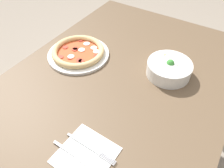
{
  "coord_description": "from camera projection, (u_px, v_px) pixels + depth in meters",
  "views": [
    {
      "loc": [
        0.56,
        0.32,
        1.36
      ],
      "look_at": [
        0.05,
        0.0,
        0.75
      ],
      "focal_mm": 35.0,
      "sensor_mm": 36.0,
      "label": 1
    }
  ],
  "objects": [
    {
      "name": "bowl",
      "position": [
        169.0,
        68.0,
        0.9
      ],
      "size": [
        0.19,
        0.19,
        0.08
      ],
      "color": "white",
      "rests_on": "dining_table"
    },
    {
      "name": "fork",
      "position": [
        90.0,
        148.0,
        0.68
      ],
      "size": [
        0.02,
        0.19,
        0.0
      ],
      "rotation": [
        0.0,
        0.0,
        1.55
      ],
      "color": "silver",
      "rests_on": "napkin"
    },
    {
      "name": "knife",
      "position": [
        79.0,
        158.0,
        0.66
      ],
      "size": [
        0.02,
        0.22,
        0.01
      ],
      "rotation": [
        0.0,
        0.0,
        1.55
      ],
      "color": "silver",
      "rests_on": "napkin"
    },
    {
      "name": "ground_plane",
      "position": [
        116.0,
        160.0,
        1.42
      ],
      "size": [
        8.0,
        8.0,
        0.0
      ],
      "primitive_type": "plane",
      "color": "gray"
    },
    {
      "name": "napkin",
      "position": [
        86.0,
        155.0,
        0.67
      ],
      "size": [
        0.17,
        0.17,
        0.0
      ],
      "color": "white",
      "rests_on": "dining_table"
    },
    {
      "name": "pizza",
      "position": [
        78.0,
        52.0,
        1.01
      ],
      "size": [
        0.28,
        0.28,
        0.04
      ],
      "color": "white",
      "rests_on": "dining_table"
    },
    {
      "name": "dining_table",
      "position": [
        118.0,
        96.0,
        0.98
      ],
      "size": [
        1.24,
        0.88,
        0.73
      ],
      "color": "brown",
      "rests_on": "ground_plane"
    }
  ]
}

